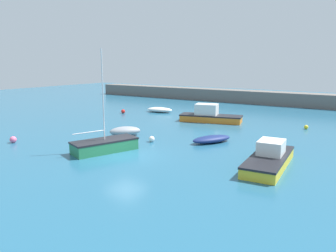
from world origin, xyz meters
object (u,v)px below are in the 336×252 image
object	(u,v)px
open_tender_yellow	(125,131)
mooring_buoy_pink	(13,140)
rowboat_white_midwater	(160,110)
mooring_buoy_white	(152,139)
rowboat_blue_near	(212,139)
mooring_buoy_yellow	(306,127)
motorboat_with_cabin	(209,115)
sailboat_tall_mast	(105,145)
motorboat_grey_hull	(269,158)
mooring_buoy_red	(123,111)

from	to	relation	value
open_tender_yellow	mooring_buoy_pink	size ratio (longest dim) A/B	5.61
rowboat_white_midwater	mooring_buoy_white	xyz separation A→B (m)	(8.43, -13.35, -0.08)
rowboat_blue_near	mooring_buoy_yellow	bearing A→B (deg)	0.60
rowboat_white_midwater	rowboat_blue_near	size ratio (longest dim) A/B	0.98
rowboat_white_midwater	mooring_buoy_white	bearing A→B (deg)	-68.79
rowboat_white_midwater	rowboat_blue_near	xyz separation A→B (m)	(12.52, -10.97, -0.04)
motorboat_with_cabin	rowboat_blue_near	size ratio (longest dim) A/B	1.87
motorboat_with_cabin	sailboat_tall_mast	distance (m)	14.90
mooring_buoy_pink	rowboat_blue_near	bearing A→B (deg)	33.38
rowboat_white_midwater	open_tender_yellow	distance (m)	13.80
rowboat_white_midwater	mooring_buoy_yellow	xyz separation A→B (m)	(17.71, -1.24, -0.13)
rowboat_white_midwater	motorboat_with_cabin	bearing A→B (deg)	-28.75
rowboat_white_midwater	mooring_buoy_yellow	bearing A→B (deg)	-15.05
rowboat_white_midwater	open_tender_yellow	world-z (taller)	open_tender_yellow
mooring_buoy_yellow	open_tender_yellow	bearing A→B (deg)	-137.28
motorboat_with_cabin	sailboat_tall_mast	xyz separation A→B (m)	(-0.90, -14.87, -0.20)
rowboat_white_midwater	sailboat_tall_mast	bearing A→B (deg)	-78.27
open_tender_yellow	mooring_buoy_white	world-z (taller)	open_tender_yellow
open_tender_yellow	mooring_buoy_white	bearing A→B (deg)	-61.04
sailboat_tall_mast	motorboat_grey_hull	size ratio (longest dim) A/B	1.13
rowboat_white_midwater	mooring_buoy_pink	world-z (taller)	rowboat_white_midwater
mooring_buoy_yellow	mooring_buoy_red	distance (m)	21.10
motorboat_grey_hull	mooring_buoy_yellow	distance (m)	13.29
motorboat_grey_hull	mooring_buoy_white	bearing A→B (deg)	-101.25
rowboat_blue_near	mooring_buoy_yellow	world-z (taller)	rowboat_blue_near
rowboat_white_midwater	mooring_buoy_pink	bearing A→B (deg)	-102.54
rowboat_white_midwater	sailboat_tall_mast	size ratio (longest dim) A/B	0.50
motorboat_grey_hull	mooring_buoy_yellow	world-z (taller)	motorboat_grey_hull
motorboat_grey_hull	mooring_buoy_pink	xyz separation A→B (m)	(-18.59, -5.03, -0.26)
motorboat_with_cabin	motorboat_grey_hull	xyz separation A→B (m)	(9.83, -11.89, -0.15)
motorboat_with_cabin	mooring_buoy_white	bearing A→B (deg)	-102.61
mooring_buoy_white	sailboat_tall_mast	bearing A→B (deg)	-104.55
rowboat_blue_near	open_tender_yellow	size ratio (longest dim) A/B	1.25
open_tender_yellow	mooring_buoy_white	distance (m)	3.28
rowboat_white_midwater	motorboat_with_cabin	size ratio (longest dim) A/B	0.52
rowboat_blue_near	motorboat_grey_hull	world-z (taller)	motorboat_grey_hull
motorboat_grey_hull	mooring_buoy_pink	size ratio (longest dim) A/B	12.24
motorboat_grey_hull	mooring_buoy_red	xyz separation A→B (m)	(-21.37, 11.29, -0.27)
motorboat_with_cabin	mooring_buoy_red	world-z (taller)	motorboat_with_cabin
sailboat_tall_mast	mooring_buoy_pink	size ratio (longest dim) A/B	13.85
mooring_buoy_pink	motorboat_with_cabin	bearing A→B (deg)	62.62
motorboat_with_cabin	motorboat_grey_hull	distance (m)	15.42
motorboat_with_cabin	mooring_buoy_red	xyz separation A→B (m)	(-11.55, -0.59, -0.42)
open_tender_yellow	mooring_buoy_red	distance (m)	12.79
motorboat_with_cabin	sailboat_tall_mast	size ratio (longest dim) A/B	0.95
mooring_buoy_yellow	mooring_buoy_white	world-z (taller)	mooring_buoy_white
rowboat_blue_near	motorboat_with_cabin	bearing A→B (deg)	55.79
mooring_buoy_yellow	motorboat_grey_hull	bearing A→B (deg)	-88.39
rowboat_blue_near	sailboat_tall_mast	size ratio (longest dim) A/B	0.51
sailboat_tall_mast	rowboat_white_midwater	bearing A→B (deg)	42.75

